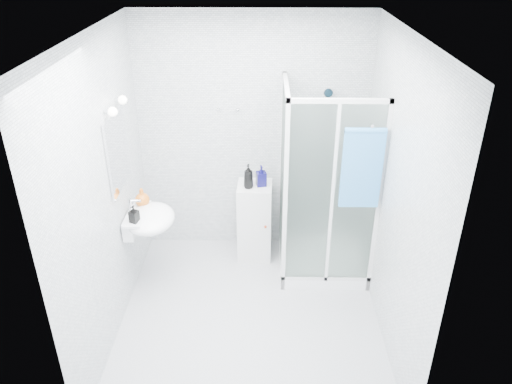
{
  "coord_description": "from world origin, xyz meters",
  "views": [
    {
      "loc": [
        0.12,
        -3.63,
        3.25
      ],
      "look_at": [
        0.05,
        0.35,
        1.15
      ],
      "focal_mm": 35.0,
      "sensor_mm": 36.0,
      "label": 1
    }
  ],
  "objects_px": {
    "shower_enclosure": "(316,233)",
    "storage_cabinet": "(255,221)",
    "hand_towel": "(362,167)",
    "soap_dispenser_orange": "(142,197)",
    "wall_basin": "(148,219)",
    "soap_dispenser_black": "(134,214)",
    "shampoo_bottle_b": "(261,176)",
    "shampoo_bottle_a": "(248,176)"
  },
  "relations": [
    {
      "from": "wall_basin",
      "to": "soap_dispenser_orange",
      "type": "height_order",
      "value": "soap_dispenser_orange"
    },
    {
      "from": "hand_towel",
      "to": "shampoo_bottle_b",
      "type": "xyz_separation_m",
      "value": [
        -0.89,
        0.66,
        -0.42
      ]
    },
    {
      "from": "storage_cabinet",
      "to": "soap_dispenser_orange",
      "type": "height_order",
      "value": "soap_dispenser_orange"
    },
    {
      "from": "shampoo_bottle_b",
      "to": "soap_dispenser_orange",
      "type": "relative_size",
      "value": 1.23
    },
    {
      "from": "storage_cabinet",
      "to": "shampoo_bottle_a",
      "type": "relative_size",
      "value": 3.34
    },
    {
      "from": "soap_dispenser_orange",
      "to": "soap_dispenser_black",
      "type": "xyz_separation_m",
      "value": [
        -0.01,
        -0.31,
        -0.01
      ]
    },
    {
      "from": "wall_basin",
      "to": "storage_cabinet",
      "type": "relative_size",
      "value": 0.64
    },
    {
      "from": "soap_dispenser_orange",
      "to": "wall_basin",
      "type": "bearing_deg",
      "value": -63.88
    },
    {
      "from": "shower_enclosure",
      "to": "soap_dispenser_orange",
      "type": "bearing_deg",
      "value": -174.48
    },
    {
      "from": "shampoo_bottle_a",
      "to": "storage_cabinet",
      "type": "bearing_deg",
      "value": 40.18
    },
    {
      "from": "shampoo_bottle_b",
      "to": "soap_dispenser_orange",
      "type": "distance_m",
      "value": 1.23
    },
    {
      "from": "wall_basin",
      "to": "shampoo_bottle_b",
      "type": "bearing_deg",
      "value": 28.03
    },
    {
      "from": "hand_towel",
      "to": "shampoo_bottle_b",
      "type": "distance_m",
      "value": 1.18
    },
    {
      "from": "soap_dispenser_black",
      "to": "shampoo_bottle_a",
      "type": "bearing_deg",
      "value": 33.59
    },
    {
      "from": "storage_cabinet",
      "to": "hand_towel",
      "type": "distance_m",
      "value": 1.51
    },
    {
      "from": "shampoo_bottle_b",
      "to": "shampoo_bottle_a",
      "type": "bearing_deg",
      "value": -156.97
    },
    {
      "from": "wall_basin",
      "to": "shampoo_bottle_b",
      "type": "relative_size",
      "value": 2.52
    },
    {
      "from": "storage_cabinet",
      "to": "hand_towel",
      "type": "height_order",
      "value": "hand_towel"
    },
    {
      "from": "storage_cabinet",
      "to": "soap_dispenser_black",
      "type": "relative_size",
      "value": 5.22
    },
    {
      "from": "shampoo_bottle_a",
      "to": "soap_dispenser_black",
      "type": "bearing_deg",
      "value": -146.41
    },
    {
      "from": "shower_enclosure",
      "to": "hand_towel",
      "type": "distance_m",
      "value": 1.08
    },
    {
      "from": "hand_towel",
      "to": "soap_dispenser_orange",
      "type": "distance_m",
      "value": 2.1
    },
    {
      "from": "wall_basin",
      "to": "shower_enclosure",
      "type": "bearing_deg",
      "value": 10.81
    },
    {
      "from": "soap_dispenser_orange",
      "to": "soap_dispenser_black",
      "type": "distance_m",
      "value": 0.31
    },
    {
      "from": "wall_basin",
      "to": "soap_dispenser_black",
      "type": "distance_m",
      "value": 0.24
    },
    {
      "from": "wall_basin",
      "to": "hand_towel",
      "type": "relative_size",
      "value": 0.74
    },
    {
      "from": "shower_enclosure",
      "to": "shampoo_bottle_a",
      "type": "relative_size",
      "value": 7.64
    },
    {
      "from": "shower_enclosure",
      "to": "hand_towel",
      "type": "height_order",
      "value": "shower_enclosure"
    },
    {
      "from": "storage_cabinet",
      "to": "shampoo_bottle_b",
      "type": "relative_size",
      "value": 3.94
    },
    {
      "from": "shower_enclosure",
      "to": "soap_dispenser_orange",
      "type": "height_order",
      "value": "shower_enclosure"
    },
    {
      "from": "storage_cabinet",
      "to": "wall_basin",
      "type": "bearing_deg",
      "value": -148.58
    },
    {
      "from": "shower_enclosure",
      "to": "hand_towel",
      "type": "relative_size",
      "value": 2.64
    },
    {
      "from": "shower_enclosure",
      "to": "shampoo_bottle_b",
      "type": "height_order",
      "value": "shower_enclosure"
    },
    {
      "from": "soap_dispenser_black",
      "to": "shower_enclosure",
      "type": "bearing_deg",
      "value": 15.46
    },
    {
      "from": "hand_towel",
      "to": "storage_cabinet",
      "type": "bearing_deg",
      "value": 145.52
    },
    {
      "from": "shower_enclosure",
      "to": "storage_cabinet",
      "type": "bearing_deg",
      "value": 158.31
    },
    {
      "from": "shower_enclosure",
      "to": "wall_basin",
      "type": "distance_m",
      "value": 1.72
    },
    {
      "from": "wall_basin",
      "to": "shampoo_bottle_a",
      "type": "relative_size",
      "value": 2.14
    },
    {
      "from": "shampoo_bottle_b",
      "to": "storage_cabinet",
      "type": "bearing_deg",
      "value": -178.23
    },
    {
      "from": "shampoo_bottle_a",
      "to": "shower_enclosure",
      "type": "bearing_deg",
      "value": -15.96
    },
    {
      "from": "storage_cabinet",
      "to": "shampoo_bottle_a",
      "type": "bearing_deg",
      "value": -137.91
    },
    {
      "from": "shower_enclosure",
      "to": "soap_dispenser_orange",
      "type": "distance_m",
      "value": 1.81
    }
  ]
}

